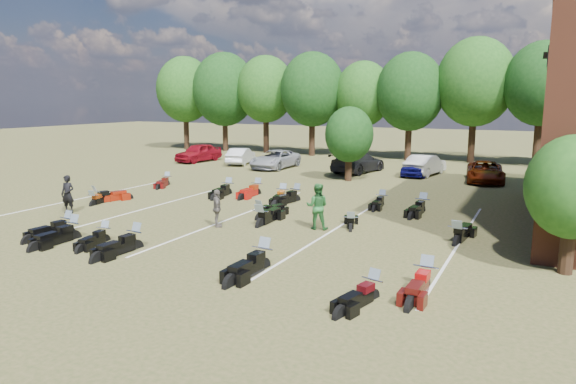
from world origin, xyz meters
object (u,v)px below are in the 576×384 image
Objects in this scene: person_green at (317,206)px; car_0 at (199,153)px; motorcycle_0 at (67,233)px; car_4 at (418,166)px; person_black at (68,194)px; motorcycle_14 at (167,185)px; person_grey at (217,208)px; motorcycle_7 at (97,203)px; motorcycle_3 at (135,249)px.

car_0 is at bearing -57.36° from person_green.
car_4 is at bearing 72.54° from motorcycle_0.
person_black is 0.87× the size of motorcycle_14.
car_4 is 19.43m from person_grey.
person_black is (-12.24, -19.88, 0.20)m from car_4.
person_green is 0.84× the size of motorcycle_0.
person_grey is 0.70× the size of motorcycle_0.
car_4 is at bearing -106.80° from motorcycle_7.
motorcycle_3 is at bearing 130.55° from person_grey.
person_grey is at bearing 6.77° from person_green.
car_0 is 20.75m from person_black.
motorcycle_3 is (-0.82, -4.08, -0.81)m from person_grey.
person_black reaches higher than motorcycle_0.
car_4 reaches higher than motorcycle_0.
person_green is at bearing -106.36° from person_grey.
motorcycle_3 reaches higher than motorcycle_0.
car_0 is at bearing 97.77° from motorcycle_14.
person_black is 8.63m from motorcycle_14.
motorcycle_14 is (-1.10, 8.51, -0.92)m from person_black.
car_0 is 1.10× the size of car_4.
car_0 is 26.68m from motorcycle_3.
person_grey is at bearing 41.50° from motorcycle_0.
car_0 is 1.94× the size of motorcycle_3.
motorcycle_7 is at bearing -124.66° from car_4.
motorcycle_7 is at bearing 130.70° from motorcycle_0.
person_grey reaches higher than car_4.
person_green is 7.48m from motorcycle_3.
motorcycle_3 is (-4.79, -5.66, -0.98)m from person_green.
motorcycle_14 is at bearing 11.95° from person_grey.
motorcycle_7 is 6.25m from motorcycle_14.
motorcycle_7 is at bearing -64.31° from car_0.
person_green is (11.91, 2.51, 0.06)m from person_black.
car_4 is at bearing -106.03° from person_green.
motorcycle_3 is (-5.12, -23.03, -0.72)m from car_4.
motorcycle_3 is 1.14× the size of motorcycle_14.
car_4 is 24.40m from motorcycle_0.
car_4 is 2.30× the size of person_black.
car_0 is 19.03m from car_4.
motorcycle_7 is at bearing -13.88° from person_green.
person_black is at bearing 123.52° from motorcycle_7.
person_black is 4.20m from motorcycle_0.
motorcycle_0 is (-8.84, -5.24, -0.98)m from person_green.
person_grey is at bearing -169.74° from motorcycle_7.
person_black is at bearing -64.93° from car_0.
person_black is 7.84m from motorcycle_3.
car_4 is 2.60× the size of person_grey.
car_0 is 23.78m from person_grey.
person_green reaches higher than person_black.
car_0 is at bearing 0.21° from person_grey.
motorcycle_14 is at bearing 127.69° from motorcycle_3.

